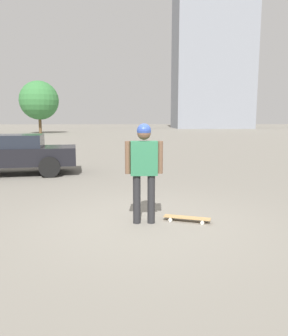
% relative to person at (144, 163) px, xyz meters
% --- Properties ---
extents(ground_plane, '(220.00, 220.00, 0.00)m').
position_rel_person_xyz_m(ground_plane, '(0.00, 0.00, -1.11)').
color(ground_plane, gray).
extents(person, '(0.25, 0.67, 1.80)m').
position_rel_person_xyz_m(person, '(0.00, 0.00, 0.00)').
color(person, '#262628').
rests_on(person, ground_plane).
extents(skateboard, '(0.45, 0.87, 0.08)m').
position_rel_person_xyz_m(skateboard, '(-0.05, 0.80, -1.04)').
color(skateboard, tan).
rests_on(skateboard, ground_plane).
extents(car_parked_near, '(2.45, 4.64, 1.35)m').
position_rel_person_xyz_m(car_parked_near, '(-5.39, -4.35, -0.38)').
color(car_parked_near, black).
rests_on(car_parked_near, ground_plane).
extents(building_block_distant, '(11.59, 14.81, 29.90)m').
position_rel_person_xyz_m(building_block_distant, '(-61.56, 15.69, 13.84)').
color(building_block_distant, gray).
rests_on(building_block_distant, ground_plane).
extents(tree_distant, '(4.98, 4.98, 6.74)m').
position_rel_person_xyz_m(tree_distant, '(-37.76, -12.25, 3.13)').
color(tree_distant, brown).
rests_on(tree_distant, ground_plane).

